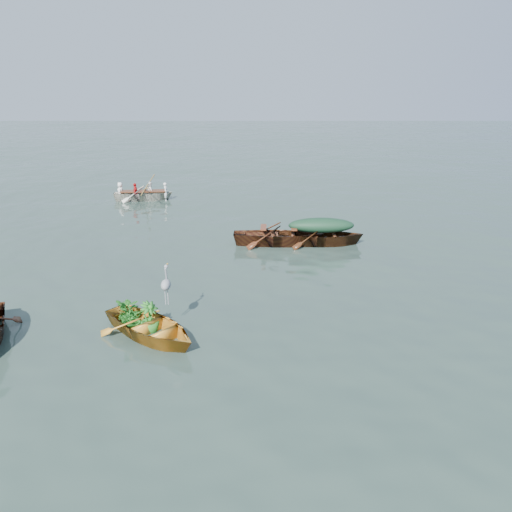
{
  "coord_description": "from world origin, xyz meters",
  "views": [
    {
      "loc": [
        0.99,
        -11.52,
        5.31
      ],
      "look_at": [
        0.99,
        2.51,
        0.5
      ],
      "focal_mm": 35.0,
      "sensor_mm": 36.0,
      "label": 1
    }
  ],
  "objects": [
    {
      "name": "green_tarp_boat",
      "position": [
        3.26,
        5.21,
        0.0
      ],
      "size": [
        4.17,
        1.3,
        0.96
      ],
      "primitive_type": "imported",
      "rotation": [
        0.0,
        0.0,
        1.57
      ],
      "color": "#462910",
      "rests_on": "ground"
    },
    {
      "name": "open_wooden_boat",
      "position": [
        1.78,
        5.21,
        0.0
      ],
      "size": [
        4.43,
        1.53,
        1.02
      ],
      "primitive_type": "imported",
      "rotation": [
        0.0,
        0.0,
        1.53
      ],
      "color": "#562D15",
      "rests_on": "ground"
    },
    {
      "name": "oars",
      "position": [
        -4.49,
        12.37,
        0.49
      ],
      "size": [
        0.87,
        2.65,
        0.06
      ],
      "primitive_type": null,
      "rotation": [
        0.0,
        0.0,
        1.68
      ],
      "color": "olive",
      "rests_on": "rowed_boat"
    },
    {
      "name": "thwart_benches",
      "position": [
        1.78,
        5.21,
        0.53
      ],
      "size": [
        2.22,
        0.9,
        0.04
      ],
      "primitive_type": null,
      "rotation": [
        0.0,
        0.0,
        1.53
      ],
      "color": "#562614",
      "rests_on": "open_wooden_boat"
    },
    {
      "name": "rowers",
      "position": [
        -4.49,
        12.37,
        0.84
      ],
      "size": [
        2.85,
        1.35,
        0.76
      ],
      "primitive_type": "imported",
      "rotation": [
        0.0,
        0.0,
        1.68
      ],
      "color": "silver",
      "rests_on": "rowed_boat"
    },
    {
      "name": "yellow_dinghy",
      "position": [
        -1.35,
        -1.6,
        0.0
      ],
      "size": [
        3.45,
        3.24,
        0.9
      ],
      "primitive_type": "imported",
      "rotation": [
        0.0,
        0.0,
        0.87
      ],
      "color": "orange",
      "rests_on": "ground"
    },
    {
      "name": "green_tarp_cover",
      "position": [
        3.26,
        5.21,
        0.74
      ],
      "size": [
        2.29,
        0.72,
        0.52
      ],
      "primitive_type": "ellipsoid",
      "rotation": [
        0.0,
        0.0,
        1.57
      ],
      "color": "#153520",
      "rests_on": "green_tarp_boat"
    },
    {
      "name": "ground",
      "position": [
        0.0,
        0.0,
        0.0
      ],
      "size": [
        140.0,
        140.0,
        0.0
      ],
      "primitive_type": "plane",
      "color": "#2D3F37",
      "rests_on": "ground"
    },
    {
      "name": "dinghy_weeds",
      "position": [
        -1.76,
        -1.22,
        0.75
      ],
      "size": [
        1.14,
        1.12,
        0.6
      ],
      "primitive_type": "imported",
      "rotation": [
        0.0,
        0.0,
        0.87
      ],
      "color": "#1E631A",
      "rests_on": "yellow_dinghy"
    },
    {
      "name": "heron",
      "position": [
        -1.04,
        -1.15,
        0.91
      ],
      "size": [
        0.49,
        0.47,
        0.92
      ],
      "primitive_type": null,
      "rotation": [
        0.0,
        0.0,
        0.87
      ],
      "color": "#909298",
      "rests_on": "yellow_dinghy"
    },
    {
      "name": "rowed_boat",
      "position": [
        -4.49,
        12.37,
        0.0
      ],
      "size": [
        4.04,
        1.59,
        0.92
      ],
      "primitive_type": "imported",
      "rotation": [
        0.0,
        0.0,
        1.68
      ],
      "color": "silver",
      "rests_on": "ground"
    }
  ]
}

